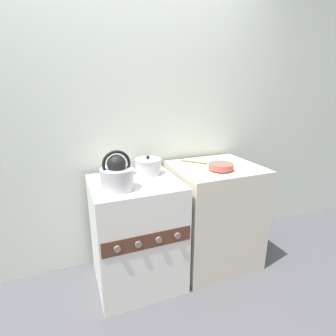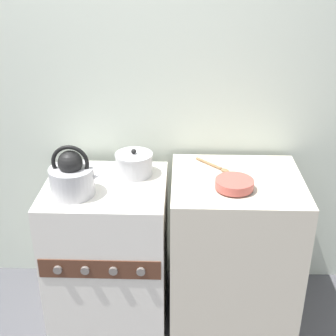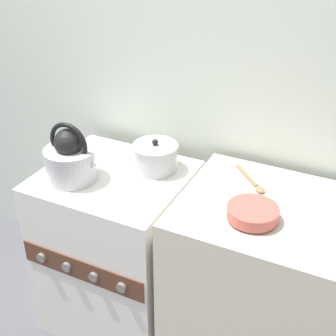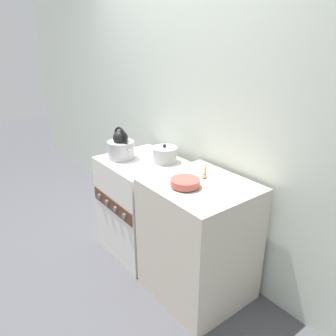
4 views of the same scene
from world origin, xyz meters
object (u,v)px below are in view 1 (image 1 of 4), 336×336
at_px(cooking_pot, 148,166).
at_px(enamel_bowl, 221,166).
at_px(stove, 137,233).
at_px(kettle, 118,175).

bearing_deg(cooking_pot, enamel_bowl, -23.30).
xyz_separation_m(stove, cooking_pot, (0.15, 0.13, 0.49)).
height_order(stove, cooking_pot, cooking_pot).
distance_m(kettle, cooking_pot, 0.38).
height_order(kettle, enamel_bowl, kettle).
bearing_deg(stove, kettle, -143.48).
bearing_deg(kettle, stove, 36.52).
distance_m(cooking_pot, enamel_bowl, 0.57).
bearing_deg(cooking_pot, stove, -137.94).
distance_m(stove, enamel_bowl, 0.84).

